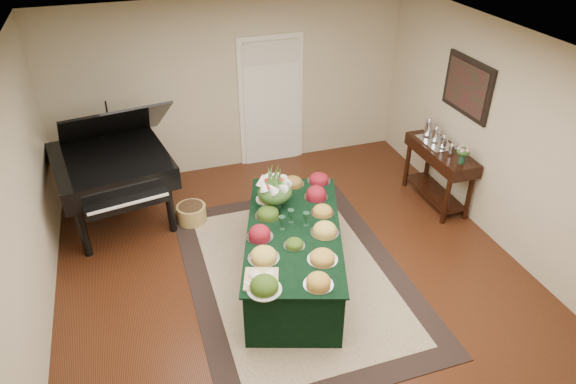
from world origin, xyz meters
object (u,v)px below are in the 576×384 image
object	(u,v)px
floral_centerpiece	(275,188)
buffet_table	(293,254)
grand_piano	(112,165)
mahogany_sideboard	(440,161)

from	to	relation	value
floral_centerpiece	buffet_table	bearing A→B (deg)	-83.11
buffet_table	grand_piano	bearing A→B (deg)	134.40
buffet_table	floral_centerpiece	world-z (taller)	floral_centerpiece
floral_centerpiece	mahogany_sideboard	bearing A→B (deg)	9.72
floral_centerpiece	mahogany_sideboard	distance (m)	2.64
buffet_table	floral_centerpiece	size ratio (longest dim) A/B	5.65
grand_piano	mahogany_sideboard	distance (m)	4.51
buffet_table	mahogany_sideboard	bearing A→B (deg)	20.91
grand_piano	mahogany_sideboard	size ratio (longest dim) A/B	1.53
buffet_table	floral_centerpiece	xyz separation A→B (m)	(-0.06, 0.52, 0.62)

